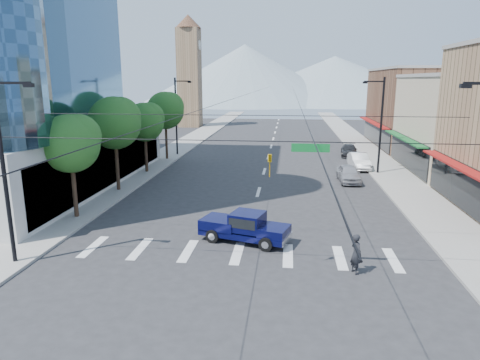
{
  "coord_description": "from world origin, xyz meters",
  "views": [
    {
      "loc": [
        2.26,
        -18.98,
        8.73
      ],
      "look_at": [
        -0.5,
        5.29,
        3.0
      ],
      "focal_mm": 32.0,
      "sensor_mm": 36.0,
      "label": 1
    }
  ],
  "objects": [
    {
      "name": "ground",
      "position": [
        0.0,
        0.0,
        0.0
      ],
      "size": [
        160.0,
        160.0,
        0.0
      ],
      "primitive_type": "plane",
      "color": "#28282B",
      "rests_on": "ground"
    },
    {
      "name": "sidewalk_left",
      "position": [
        -12.0,
        40.0,
        0.07
      ],
      "size": [
        4.0,
        120.0,
        0.15
      ],
      "primitive_type": "cube",
      "color": "gray",
      "rests_on": "ground"
    },
    {
      "name": "sidewalk_right",
      "position": [
        12.0,
        40.0,
        0.07
      ],
      "size": [
        4.0,
        120.0,
        0.15
      ],
      "primitive_type": "cube",
      "color": "gray",
      "rests_on": "ground"
    },
    {
      "name": "shop_mid",
      "position": [
        20.0,
        24.0,
        4.5
      ],
      "size": [
        12.0,
        14.0,
        9.0
      ],
      "primitive_type": "cube",
      "color": "tan",
      "rests_on": "ground"
    },
    {
      "name": "shop_far",
      "position": [
        20.0,
        40.0,
        5.0
      ],
      "size": [
        12.0,
        18.0,
        10.0
      ],
      "primitive_type": "cube",
      "color": "brown",
      "rests_on": "ground"
    },
    {
      "name": "clock_tower",
      "position": [
        -16.5,
        62.0,
        10.64
      ],
      "size": [
        4.8,
        4.8,
        20.4
      ],
      "color": "#8C6B4C",
      "rests_on": "ground"
    },
    {
      "name": "mountain_left",
      "position": [
        -15.0,
        150.0,
        11.0
      ],
      "size": [
        80.0,
        80.0,
        22.0
      ],
      "primitive_type": "cone",
      "color": "gray",
      "rests_on": "ground"
    },
    {
      "name": "mountain_right",
      "position": [
        20.0,
        160.0,
        9.0
      ],
      "size": [
        90.0,
        90.0,
        18.0
      ],
      "primitive_type": "cone",
      "color": "gray",
      "rests_on": "ground"
    },
    {
      "name": "tree_near",
      "position": [
        -11.07,
        6.1,
        4.99
      ],
      "size": [
        3.65,
        3.64,
        6.71
      ],
      "color": "black",
      "rests_on": "ground"
    },
    {
      "name": "tree_midnear",
      "position": [
        -11.07,
        13.1,
        5.59
      ],
      "size": [
        4.09,
        4.09,
        7.52
      ],
      "color": "black",
      "rests_on": "ground"
    },
    {
      "name": "tree_midfar",
      "position": [
        -11.07,
        20.1,
        4.99
      ],
      "size": [
        3.65,
        3.64,
        6.71
      ],
      "color": "black",
      "rests_on": "ground"
    },
    {
      "name": "tree_far",
      "position": [
        -11.07,
        27.1,
        5.59
      ],
      "size": [
        4.09,
        4.09,
        7.52
      ],
      "color": "black",
      "rests_on": "ground"
    },
    {
      "name": "signal_rig",
      "position": [
        0.19,
        -1.0,
        4.64
      ],
      "size": [
        21.8,
        0.2,
        9.0
      ],
      "color": "black",
      "rests_on": "ground"
    },
    {
      "name": "lamp_pole_nw",
      "position": [
        -10.67,
        30.0,
        4.94
      ],
      "size": [
        2.0,
        0.25,
        9.0
      ],
      "color": "black",
      "rests_on": "ground"
    },
    {
      "name": "lamp_pole_ne",
      "position": [
        10.67,
        22.0,
        4.94
      ],
      "size": [
        2.0,
        0.25,
        9.0
      ],
      "color": "black",
      "rests_on": "ground"
    },
    {
      "name": "pickup_truck",
      "position": [
        -0.03,
        3.21,
        0.88
      ],
      "size": [
        5.26,
        3.08,
        1.68
      ],
      "rotation": [
        0.0,
        0.0,
        -0.29
      ],
      "color": "#070934",
      "rests_on": "ground"
    },
    {
      "name": "pedestrian",
      "position": [
        5.49,
        -0.17,
        0.95
      ],
      "size": [
        0.7,
        0.82,
        1.89
      ],
      "primitive_type": "imported",
      "rotation": [
        0.0,
        0.0,
        2.0
      ],
      "color": "black",
      "rests_on": "ground"
    },
    {
      "name": "parked_car_near",
      "position": [
        7.6,
        18.35,
        0.74
      ],
      "size": [
        1.88,
        4.42,
        1.49
      ],
      "primitive_type": "imported",
      "rotation": [
        0.0,
        0.0,
        0.03
      ],
      "color": "#A8A7AC",
      "rests_on": "ground"
    },
    {
      "name": "parked_car_mid",
      "position": [
        9.4,
        24.33,
        0.78
      ],
      "size": [
        1.82,
        4.8,
        1.56
      ],
      "primitive_type": "imported",
      "rotation": [
        0.0,
        0.0,
        0.03
      ],
      "color": "white",
      "rests_on": "ground"
    },
    {
      "name": "parked_car_far",
      "position": [
        9.4,
        31.78,
        0.66
      ],
      "size": [
        2.3,
        4.72,
        1.32
      ],
      "primitive_type": "imported",
      "rotation": [
        0.0,
        0.0,
        -0.1
      ],
      "color": "#28282A",
      "rests_on": "ground"
    }
  ]
}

